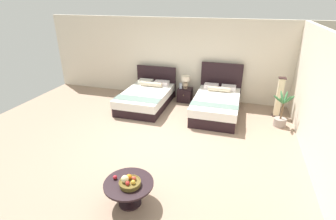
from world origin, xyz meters
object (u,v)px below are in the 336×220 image
at_px(nightstand, 185,95).
at_px(table_lamp, 185,81).
at_px(loose_apple, 115,177).
at_px(potted_palm, 281,116).
at_px(coffee_table, 129,187).
at_px(bed_near_window, 147,97).
at_px(bed_near_corner, 216,104).
at_px(vase, 181,86).
at_px(fruit_bowl, 129,182).
at_px(floor_lamp_corner, 279,97).

height_order(nightstand, table_lamp, table_lamp).
bearing_deg(nightstand, loose_apple, -91.05).
distance_m(loose_apple, potted_palm, 4.86).
bearing_deg(coffee_table, potted_palm, 54.32).
height_order(bed_near_window, bed_near_corner, bed_near_corner).
relative_size(table_lamp, vase, 2.33).
relative_size(fruit_bowl, potted_palm, 0.36).
bearing_deg(vase, potted_palm, -18.09).
xyz_separation_m(loose_apple, floor_lamp_corner, (2.97, 4.48, 0.12)).
xyz_separation_m(vase, floor_lamp_corner, (3.02, -0.33, 0.05)).
relative_size(bed_near_window, vase, 11.82).
bearing_deg(table_lamp, bed_near_window, -145.39).
xyz_separation_m(bed_near_window, table_lamp, (1.10, 0.76, 0.42)).
relative_size(coffee_table, floor_lamp_corner, 0.70).
distance_m(vase, potted_palm, 3.23).
xyz_separation_m(fruit_bowl, loose_apple, (-0.30, 0.07, -0.03)).
xyz_separation_m(fruit_bowl, floor_lamp_corner, (2.67, 4.55, 0.09)).
bearing_deg(loose_apple, potted_palm, 51.70).
xyz_separation_m(nightstand, loose_apple, (-0.09, -4.85, 0.25)).
bearing_deg(nightstand, vase, -164.02).
bearing_deg(potted_palm, table_lamp, 160.06).
distance_m(bed_near_window, table_lamp, 1.40).
height_order(table_lamp, vase, table_lamp).
distance_m(nightstand, loose_apple, 4.85).
bearing_deg(bed_near_corner, fruit_bowl, -102.50).
distance_m(table_lamp, coffee_table, 4.91).
relative_size(loose_apple, floor_lamp_corner, 0.06).
bearing_deg(floor_lamp_corner, vase, 173.75).
bearing_deg(vase, table_lamp, 23.27).
height_order(bed_near_corner, coffee_table, bed_near_corner).
distance_m(bed_near_window, fruit_bowl, 4.38).
xyz_separation_m(coffee_table, loose_apple, (-0.26, 0.02, 0.13)).
height_order(nightstand, potted_palm, potted_palm).
distance_m(bed_near_window, potted_palm, 4.03).
bearing_deg(bed_near_corner, floor_lamp_corner, 11.73).
distance_m(bed_near_corner, floor_lamp_corner, 1.80).
xyz_separation_m(table_lamp, loose_apple, (-0.09, -4.87, -0.23)).
distance_m(nightstand, potted_palm, 3.10).
bearing_deg(bed_near_window, nightstand, 33.90).
bearing_deg(potted_palm, nightstand, 160.41).
bearing_deg(fruit_bowl, loose_apple, 166.63).
relative_size(vase, fruit_bowl, 0.50).
bearing_deg(loose_apple, vase, 90.61).
bearing_deg(floor_lamp_corner, bed_near_window, -174.70).
bearing_deg(vase, bed_near_corner, -28.42).
bearing_deg(potted_palm, vase, 161.91).
bearing_deg(floor_lamp_corner, fruit_bowl, -120.41).
xyz_separation_m(vase, fruit_bowl, (0.35, -4.88, -0.04)).
distance_m(bed_near_window, vase, 1.22).
bearing_deg(table_lamp, loose_apple, -91.04).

